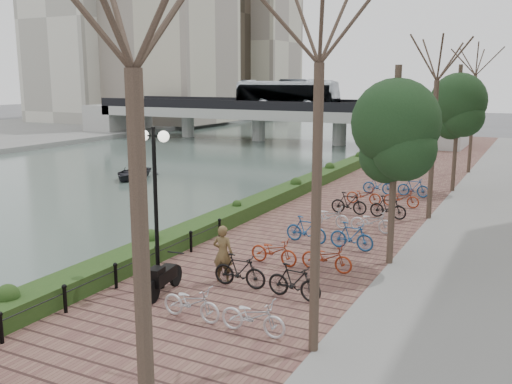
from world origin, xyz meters
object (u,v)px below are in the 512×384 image
Objects in this scene: motorcycle at (165,276)px; lamppost at (155,173)px; boat at (132,173)px; pedestrian at (223,254)px.

lamppost is at bearing 136.31° from motorcycle.
pedestrian is at bearing -57.98° from boat.
motorcycle is at bearing 53.50° from pedestrian.
motorcycle is 0.97× the size of pedestrian.
lamppost reaches higher than motorcycle.
boat is (-14.36, 16.53, -3.51)m from lamppost.
boat is at bearing 123.08° from motorcycle.
lamppost reaches higher than boat.
motorcycle is 1.95m from pedestrian.
motorcycle is 22.48m from boat.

